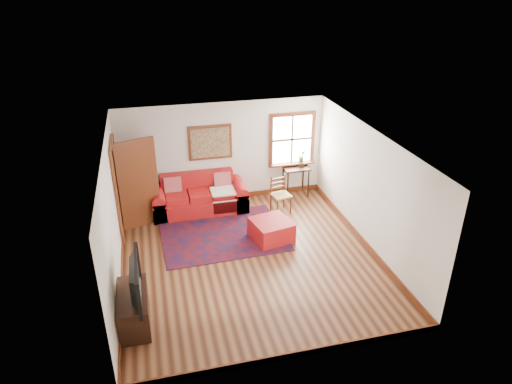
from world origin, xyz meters
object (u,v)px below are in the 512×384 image
object	(u,v)px
red_ottoman	(271,230)
side_table	(296,172)
red_leather_sofa	(200,199)
ladder_back_chair	(280,193)
media_cabinet	(134,309)

from	to	relation	value
red_ottoman	side_table	bearing A→B (deg)	46.08
red_leather_sofa	ladder_back_chair	distance (m)	1.94
side_table	media_cabinet	distance (m)	5.65
red_ottoman	ladder_back_chair	bearing A→B (deg)	52.97
media_cabinet	red_ottoman	bearing A→B (deg)	34.38
ladder_back_chair	red_ottoman	bearing A→B (deg)	-114.66
red_leather_sofa	side_table	world-z (taller)	red_leather_sofa
red_leather_sofa	red_ottoman	size ratio (longest dim) A/B	2.88
red_leather_sofa	red_ottoman	distance (m)	2.16
red_leather_sofa	media_cabinet	xyz separation A→B (m)	(-1.57, -3.69, 0.00)
red_leather_sofa	red_ottoman	xyz separation A→B (m)	(1.31, -1.72, -0.07)
side_table	red_leather_sofa	bearing A→B (deg)	-175.07
red_ottoman	side_table	size ratio (longest dim) A/B	1.01
ladder_back_chair	media_cabinet	world-z (taller)	ladder_back_chair
red_ottoman	side_table	world-z (taller)	side_table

